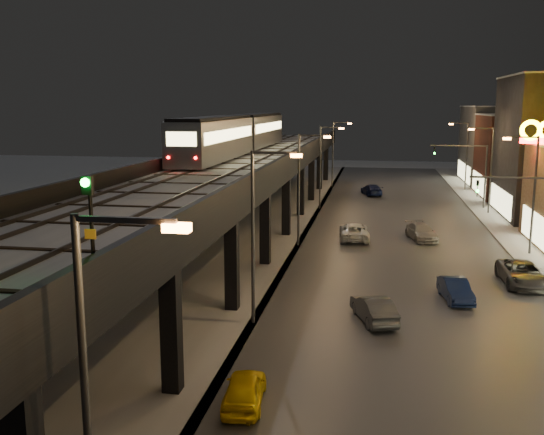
{
  "coord_description": "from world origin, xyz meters",
  "views": [
    {
      "loc": [
        5.43,
        -16.38,
        11.19
      ],
      "look_at": [
        -0.33,
        16.52,
        5.0
      ],
      "focal_mm": 40.0,
      "sensor_mm": 36.0,
      "label": 1
    }
  ],
  "objects_px": {
    "car_mid_dark": "(372,190)",
    "car_taxi": "(244,391)",
    "car_onc_silver": "(455,291)",
    "car_onc_dark": "(522,274)",
    "subway_train": "(239,133)",
    "car_onc_white": "(421,233)",
    "car_mid_silver": "(354,232)",
    "car_near_white": "(374,310)",
    "rail_signal": "(89,206)"
  },
  "relations": [
    {
      "from": "subway_train",
      "to": "car_near_white",
      "type": "height_order",
      "value": "subway_train"
    },
    {
      "from": "car_taxi",
      "to": "car_mid_silver",
      "type": "xyz_separation_m",
      "value": [
        2.89,
        29.54,
        0.1
      ]
    },
    {
      "from": "car_taxi",
      "to": "car_onc_dark",
      "type": "xyz_separation_m",
      "value": [
        13.86,
        18.23,
        0.12
      ]
    },
    {
      "from": "subway_train",
      "to": "car_onc_dark",
      "type": "distance_m",
      "value": 32.37
    },
    {
      "from": "car_mid_dark",
      "to": "car_onc_dark",
      "type": "distance_m",
      "value": 38.99
    },
    {
      "from": "car_taxi",
      "to": "car_near_white",
      "type": "distance_m",
      "value": 11.04
    },
    {
      "from": "car_onc_silver",
      "to": "car_onc_dark",
      "type": "distance_m",
      "value": 5.99
    },
    {
      "from": "car_onc_silver",
      "to": "subway_train",
      "type": "bearing_deg",
      "value": 118.41
    },
    {
      "from": "rail_signal",
      "to": "car_mid_dark",
      "type": "xyz_separation_m",
      "value": [
        6.88,
        61.86,
        -7.89
      ]
    },
    {
      "from": "car_onc_dark",
      "to": "car_mid_silver",
      "type": "bearing_deg",
      "value": 132.5
    },
    {
      "from": "car_mid_silver",
      "to": "car_onc_dark",
      "type": "relative_size",
      "value": 0.97
    },
    {
      "from": "rail_signal",
      "to": "car_near_white",
      "type": "distance_m",
      "value": 19.28
    },
    {
      "from": "car_mid_silver",
      "to": "car_onc_silver",
      "type": "height_order",
      "value": "car_mid_silver"
    },
    {
      "from": "subway_train",
      "to": "rail_signal",
      "type": "xyz_separation_m",
      "value": [
        6.4,
        -45.45,
        0.14
      ]
    },
    {
      "from": "car_taxi",
      "to": "car_onc_silver",
      "type": "relative_size",
      "value": 0.94
    },
    {
      "from": "car_taxi",
      "to": "car_mid_dark",
      "type": "bearing_deg",
      "value": -99.39
    },
    {
      "from": "car_mid_dark",
      "to": "subway_train",
      "type": "bearing_deg",
      "value": 35.72
    },
    {
      "from": "car_mid_silver",
      "to": "car_onc_dark",
      "type": "height_order",
      "value": "car_onc_dark"
    },
    {
      "from": "car_onc_silver",
      "to": "car_onc_dark",
      "type": "bearing_deg",
      "value": 33.12
    },
    {
      "from": "rail_signal",
      "to": "car_mid_silver",
      "type": "distance_m",
      "value": 36.75
    },
    {
      "from": "car_near_white",
      "to": "car_mid_silver",
      "type": "height_order",
      "value": "car_mid_silver"
    },
    {
      "from": "car_onc_silver",
      "to": "car_onc_white",
      "type": "relative_size",
      "value": 0.86
    },
    {
      "from": "car_mid_dark",
      "to": "car_onc_white",
      "type": "relative_size",
      "value": 1.04
    },
    {
      "from": "car_mid_dark",
      "to": "car_mid_silver",
      "type": "bearing_deg",
      "value": 72.24
    },
    {
      "from": "car_near_white",
      "to": "car_mid_dark",
      "type": "xyz_separation_m",
      "value": [
        -0.69,
        45.98,
        -0.0
      ]
    },
    {
      "from": "subway_train",
      "to": "car_onc_white",
      "type": "height_order",
      "value": "subway_train"
    },
    {
      "from": "rail_signal",
      "to": "car_mid_silver",
      "type": "xyz_separation_m",
      "value": [
        5.75,
        35.44,
        -7.85
      ]
    },
    {
      "from": "car_taxi",
      "to": "car_onc_dark",
      "type": "relative_size",
      "value": 0.69
    },
    {
      "from": "subway_train",
      "to": "car_mid_silver",
      "type": "height_order",
      "value": "subway_train"
    },
    {
      "from": "rail_signal",
      "to": "car_mid_silver",
      "type": "relative_size",
      "value": 0.54
    },
    {
      "from": "car_mid_silver",
      "to": "car_onc_silver",
      "type": "xyz_separation_m",
      "value": [
        6.45,
        -15.25,
        -0.07
      ]
    },
    {
      "from": "car_near_white",
      "to": "subway_train",
      "type": "bearing_deg",
      "value": -83.25
    },
    {
      "from": "car_mid_silver",
      "to": "car_mid_dark",
      "type": "bearing_deg",
      "value": -97.32
    },
    {
      "from": "subway_train",
      "to": "car_onc_white",
      "type": "xyz_separation_m",
      "value": [
        17.72,
        -9.03,
        -7.77
      ]
    },
    {
      "from": "car_mid_dark",
      "to": "car_onc_white",
      "type": "bearing_deg",
      "value": 84.6
    },
    {
      "from": "car_mid_silver",
      "to": "car_near_white",
      "type": "bearing_deg",
      "value": 90.44
    },
    {
      "from": "subway_train",
      "to": "rail_signal",
      "type": "relative_size",
      "value": 13.42
    },
    {
      "from": "car_taxi",
      "to": "car_mid_silver",
      "type": "height_order",
      "value": "car_mid_silver"
    },
    {
      "from": "rail_signal",
      "to": "car_onc_dark",
      "type": "relative_size",
      "value": 0.52
    },
    {
      "from": "car_onc_dark",
      "to": "car_onc_white",
      "type": "xyz_separation_m",
      "value": [
        -5.39,
        12.29,
        -0.08
      ]
    },
    {
      "from": "car_onc_white",
      "to": "car_mid_silver",
      "type": "bearing_deg",
      "value": 176.19
    },
    {
      "from": "car_taxi",
      "to": "car_mid_dark",
      "type": "xyz_separation_m",
      "value": [
        4.03,
        55.96,
        0.06
      ]
    },
    {
      "from": "car_onc_silver",
      "to": "car_onc_white",
      "type": "bearing_deg",
      "value": 85.13
    },
    {
      "from": "car_onc_silver",
      "to": "rail_signal",
      "type": "bearing_deg",
      "value": -129.09
    },
    {
      "from": "car_near_white",
      "to": "car_onc_silver",
      "type": "bearing_deg",
      "value": -155.6
    },
    {
      "from": "car_mid_dark",
      "to": "car_taxi",
      "type": "bearing_deg",
      "value": 70.57
    },
    {
      "from": "car_near_white",
      "to": "car_onc_dark",
      "type": "relative_size",
      "value": 0.79
    },
    {
      "from": "rail_signal",
      "to": "car_onc_white",
      "type": "xyz_separation_m",
      "value": [
        11.32,
        36.42,
        -7.91
      ]
    },
    {
      "from": "subway_train",
      "to": "car_onc_silver",
      "type": "xyz_separation_m",
      "value": [
        18.6,
        -25.26,
        -7.79
      ]
    },
    {
      "from": "car_mid_silver",
      "to": "rail_signal",
      "type": "bearing_deg",
      "value": 75.92
    }
  ]
}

